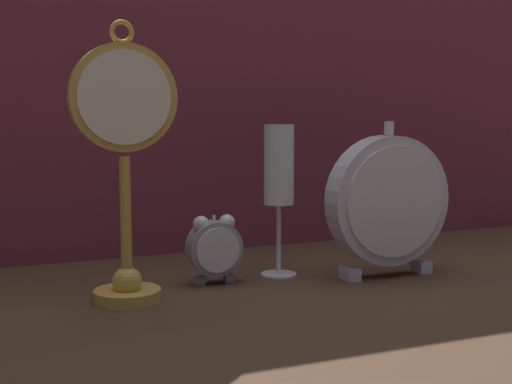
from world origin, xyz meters
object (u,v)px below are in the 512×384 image
at_px(alarm_clock_twin_bell, 214,246).
at_px(champagne_flute, 279,175).
at_px(pocket_watch_on_stand, 125,162).
at_px(mantel_clock_silver, 388,201).

distance_m(alarm_clock_twin_bell, champagne_flute, 0.14).
distance_m(pocket_watch_on_stand, mantel_clock_silver, 0.39).
height_order(alarm_clock_twin_bell, mantel_clock_silver, mantel_clock_silver).
bearing_deg(pocket_watch_on_stand, alarm_clock_twin_bell, 19.25).
relative_size(alarm_clock_twin_bell, champagne_flute, 0.44).
bearing_deg(champagne_flute, mantel_clock_silver, -24.50).
bearing_deg(mantel_clock_silver, alarm_clock_twin_bell, 167.08).
xyz_separation_m(mantel_clock_silver, champagne_flute, (-0.14, 0.07, 0.04)).
distance_m(alarm_clock_twin_bell, mantel_clock_silver, 0.26).
bearing_deg(mantel_clock_silver, champagne_flute, 155.50).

